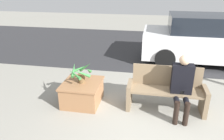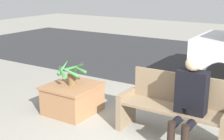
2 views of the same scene
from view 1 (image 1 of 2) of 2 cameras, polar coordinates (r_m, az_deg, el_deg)
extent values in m
plane|color=gray|center=(4.36, 12.65, -15.39)|extent=(30.00, 30.00, 0.00)
cube|color=#2D2D30|center=(9.54, 11.96, 5.91)|extent=(20.00, 6.00, 0.01)
cube|color=#7A664C|center=(4.87, 4.57, -6.45)|extent=(0.09, 0.50, 0.58)
cube|color=#7A664C|center=(4.99, 22.89, -7.55)|extent=(0.09, 0.50, 0.58)
cube|color=#7A664C|center=(4.79, 14.02, -5.32)|extent=(1.48, 0.46, 0.04)
cube|color=#7A664C|center=(4.89, 14.18, -1.46)|extent=(1.48, 0.04, 0.47)
cube|color=black|center=(4.65, 17.82, -2.17)|extent=(0.42, 0.22, 0.61)
sphere|color=tan|center=(4.48, 18.46, 2.49)|extent=(0.21, 0.21, 0.21)
cylinder|color=black|center=(4.59, 16.41, -7.34)|extent=(0.11, 0.45, 0.11)
cylinder|color=black|center=(4.62, 18.75, -7.46)|extent=(0.11, 0.45, 0.11)
cylinder|color=black|center=(4.49, 16.40, -10.74)|extent=(0.10, 0.10, 0.49)
cylinder|color=black|center=(4.52, 18.81, -10.84)|extent=(0.10, 0.10, 0.49)
cube|color=black|center=(4.52, 17.83, -5.66)|extent=(0.07, 0.09, 0.12)
cube|color=#936642|center=(5.06, -7.74, -5.87)|extent=(0.80, 0.85, 0.51)
cube|color=#936642|center=(4.95, -7.88, -3.45)|extent=(0.85, 0.90, 0.04)
cylinder|color=brown|center=(4.90, -7.95, -2.14)|extent=(0.15, 0.15, 0.21)
cone|color=#387F3D|center=(4.78, -6.16, -0.05)|extent=(0.09, 0.37, 0.25)
cone|color=#387F3D|center=(4.92, -6.95, 0.82)|extent=(0.35, 0.20, 0.29)
cone|color=#387F3D|center=(4.99, -8.14, 0.49)|extent=(0.38, 0.20, 0.20)
cone|color=#387F3D|center=(4.85, -10.02, 0.02)|extent=(0.13, 0.37, 0.25)
cone|color=#387F3D|center=(4.73, -9.75, -1.12)|extent=(0.37, 0.26, 0.17)
cone|color=#387F3D|center=(4.66, -7.91, -0.88)|extent=(0.37, 0.21, 0.23)
cube|color=silver|center=(8.05, 22.25, 6.33)|extent=(3.89, 1.80, 0.85)
cube|color=black|center=(7.89, 22.29, 11.24)|extent=(2.02, 1.66, 0.55)
cylinder|color=black|center=(7.12, 13.66, 2.80)|extent=(0.65, 0.18, 0.65)
cylinder|color=black|center=(8.84, 13.23, 6.64)|extent=(0.65, 0.18, 0.65)
camera|label=2|loc=(1.97, 89.69, -12.60)|focal=50.00mm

